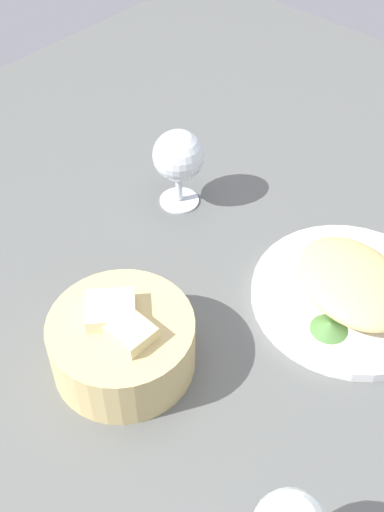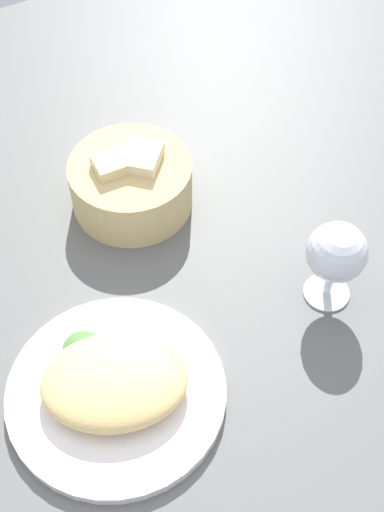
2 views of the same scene
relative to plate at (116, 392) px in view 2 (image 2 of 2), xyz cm
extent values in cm
cube|color=#5A5C59|center=(9.15, 7.91, -1.70)|extent=(140.00, 140.00, 2.00)
cylinder|color=white|center=(0.00, 0.00, 0.00)|extent=(24.39, 24.39, 1.40)
ellipsoid|color=#E4C277|center=(0.00, 0.00, 2.61)|extent=(19.51, 17.49, 3.82)
cone|color=#4B7B39|center=(-1.25, 6.63, 1.28)|extent=(4.54, 4.54, 1.16)
cylinder|color=tan|center=(13.93, 25.32, 2.82)|extent=(16.18, 16.18, 7.04)
cube|color=beige|center=(15.53, 25.11, 5.41)|extent=(7.16, 7.20, 5.35)
cube|color=beige|center=(11.69, 25.75, 5.83)|extent=(4.56, 4.13, 4.41)
cylinder|color=silver|center=(28.49, 0.41, -0.40)|extent=(5.70, 5.70, 0.60)
cylinder|color=silver|center=(28.49, 0.41, 1.91)|extent=(1.00, 1.00, 4.02)
sphere|color=silver|center=(28.49, 0.41, 7.52)|extent=(7.19, 7.19, 7.19)
camera|label=1|loc=(-20.74, 52.21, 60.96)|focal=45.41mm
camera|label=2|loc=(-9.43, -35.34, 70.99)|focal=49.51mm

